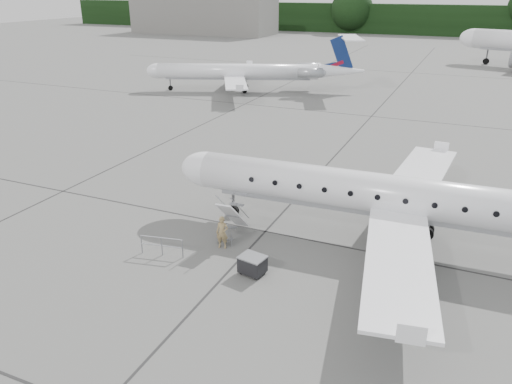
% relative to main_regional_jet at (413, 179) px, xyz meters
% --- Properties ---
extents(ground, '(320.00, 320.00, 0.00)m').
position_rel_main_regional_jet_xyz_m(ground, '(-1.09, -4.03, -3.75)').
color(ground, '#61615E').
rests_on(ground, ground).
extents(treeline, '(260.00, 4.00, 8.00)m').
position_rel_main_regional_jet_xyz_m(treeline, '(-1.09, 125.97, 0.25)').
color(treeline, black).
rests_on(treeline, ground).
extents(terminal_building, '(40.00, 14.00, 10.00)m').
position_rel_main_regional_jet_xyz_m(terminal_building, '(-71.09, 105.97, 1.25)').
color(terminal_building, slate).
rests_on(terminal_building, ground).
extents(main_regional_jet, '(30.06, 22.19, 7.51)m').
position_rel_main_regional_jet_xyz_m(main_regional_jet, '(0.00, 0.00, 0.00)').
color(main_regional_jet, white).
rests_on(main_regional_jet, ground).
extents(airstair, '(0.95, 2.53, 2.35)m').
position_rel_main_regional_jet_xyz_m(airstair, '(-8.72, -2.68, -2.58)').
color(airstair, white).
rests_on(airstair, ground).
extents(passenger, '(0.71, 0.54, 1.75)m').
position_rel_main_regional_jet_xyz_m(passenger, '(-8.66, -4.08, -2.88)').
color(passenger, '#988053').
rests_on(passenger, ground).
extents(safety_railing, '(2.18, 0.49, 1.00)m').
position_rel_main_regional_jet_xyz_m(safety_railing, '(-11.09, -6.03, -3.25)').
color(safety_railing, gray).
rests_on(safety_railing, ground).
extents(baggage_cart, '(1.29, 1.12, 0.99)m').
position_rel_main_regional_jet_xyz_m(baggage_cart, '(-6.19, -5.81, -3.26)').
color(baggage_cart, black).
rests_on(baggage_cart, ground).
extents(bg_regional_left, '(31.40, 27.17, 6.91)m').
position_rel_main_regional_jet_xyz_m(bg_regional_left, '(-26.03, 34.12, -0.30)').
color(bg_regional_left, white).
rests_on(bg_regional_left, ground).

